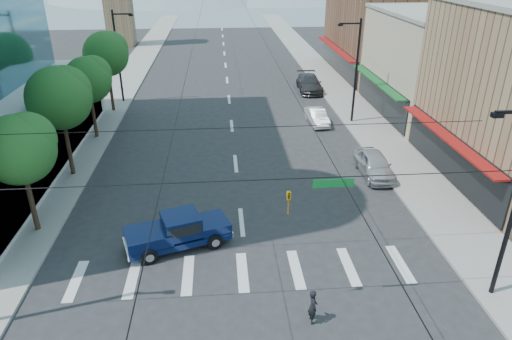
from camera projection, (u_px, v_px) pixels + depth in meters
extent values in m
plane|color=#28282B|center=(249.00, 293.00, 20.54)|extent=(160.00, 160.00, 0.00)
cube|color=gray|center=(128.00, 77.00, 55.57)|extent=(4.00, 120.00, 0.15)
cube|color=gray|center=(322.00, 74.00, 57.36)|extent=(4.00, 120.00, 0.15)
cube|color=tan|center=(448.00, 66.00, 41.67)|extent=(12.00, 14.00, 9.00)
cube|color=brown|center=(389.00, 32.00, 55.83)|extent=(12.00, 18.00, 10.00)
cylinder|color=black|center=(30.00, 195.00, 24.12)|extent=(0.28, 0.28, 4.55)
sphere|color=#1C551F|center=(19.00, 150.00, 23.00)|extent=(3.64, 3.64, 3.64)
sphere|color=#1C551F|center=(27.00, 140.00, 23.12)|extent=(2.86, 2.86, 2.86)
cylinder|color=black|center=(67.00, 141.00, 30.29)|extent=(0.28, 0.28, 5.11)
sphere|color=#1C551F|center=(59.00, 98.00, 29.03)|extent=(4.09, 4.09, 4.09)
sphere|color=#1C551F|center=(66.00, 91.00, 29.16)|extent=(3.21, 3.21, 3.21)
cylinder|color=black|center=(93.00, 112.00, 36.70)|extent=(0.28, 0.28, 4.55)
sphere|color=#1C551F|center=(88.00, 80.00, 35.58)|extent=(3.64, 3.64, 3.64)
sphere|color=#1C551F|center=(93.00, 74.00, 35.71)|extent=(2.86, 2.86, 2.86)
cylinder|color=black|center=(110.00, 85.00, 42.88)|extent=(0.28, 0.28, 5.11)
sphere|color=#1C551F|center=(106.00, 54.00, 41.62)|extent=(4.09, 4.09, 4.09)
sphere|color=#1C551F|center=(110.00, 49.00, 41.74)|extent=(3.21, 3.21, 3.21)
cylinder|color=black|center=(249.00, 180.00, 16.97)|extent=(21.60, 0.04, 0.04)
imported|color=gold|center=(288.00, 203.00, 17.53)|extent=(0.16, 0.20, 1.00)
cube|color=#0C6626|center=(333.00, 183.00, 17.32)|extent=(1.60, 0.06, 0.35)
cylinder|color=black|center=(118.00, 58.00, 44.76)|extent=(0.20, 0.20, 9.00)
cube|color=black|center=(122.00, 14.00, 43.06)|extent=(1.80, 0.12, 0.12)
cube|color=black|center=(131.00, 15.00, 43.16)|extent=(0.40, 0.25, 0.18)
cylinder|color=black|center=(356.00, 73.00, 39.18)|extent=(0.20, 0.20, 9.00)
cube|color=black|center=(350.00, 23.00, 37.35)|extent=(1.80, 0.12, 0.12)
cube|color=black|center=(340.00, 25.00, 37.33)|extent=(0.40, 0.25, 0.18)
cube|color=#08163D|center=(178.00, 237.00, 23.60)|extent=(5.62, 3.44, 0.34)
cube|color=#08163D|center=(213.00, 224.00, 24.08)|extent=(2.02, 2.21, 0.53)
cube|color=#08163D|center=(181.00, 224.00, 23.34)|extent=(2.28, 2.25, 1.06)
cube|color=black|center=(181.00, 222.00, 23.30)|extent=(2.11, 2.22, 0.58)
cube|color=#08163D|center=(148.00, 237.00, 22.88)|extent=(2.69, 2.50, 0.62)
cube|color=silver|center=(227.00, 227.00, 24.51)|extent=(0.67, 1.77, 0.34)
cube|color=silver|center=(126.00, 249.00, 22.69)|extent=(0.67, 1.77, 0.29)
cylinder|color=black|center=(215.00, 242.00, 23.48)|extent=(0.86, 0.52, 0.81)
cylinder|color=black|center=(205.00, 224.00, 25.00)|extent=(0.86, 0.52, 0.81)
cylinder|color=black|center=(149.00, 257.00, 22.31)|extent=(0.86, 0.52, 0.81)
cylinder|color=black|center=(143.00, 237.00, 23.84)|extent=(0.86, 0.52, 0.81)
imported|color=black|center=(313.00, 306.00, 18.64)|extent=(0.42, 0.61, 1.60)
imported|color=#B4B5B9|center=(374.00, 164.00, 31.07)|extent=(1.90, 4.73, 1.61)
imported|color=white|center=(317.00, 117.00, 40.52)|extent=(1.65, 4.15, 1.34)
imported|color=#323134|center=(309.00, 83.00, 50.06)|extent=(2.62, 5.99, 1.71)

